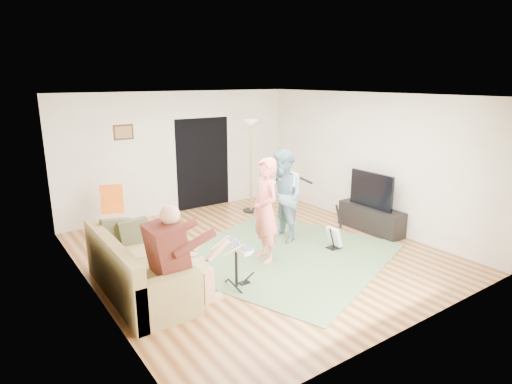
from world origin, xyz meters
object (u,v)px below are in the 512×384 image
(television, at_px, (371,190))
(guitar_spare, at_px, (334,237))
(drum_kit, at_px, (236,268))
(dining_chair, at_px, (113,221))
(guitarist, at_px, (283,196))
(sofa, at_px, (134,275))
(singer, at_px, (266,210))
(torchiere_lamp, at_px, (251,150))
(tv_cabinet, at_px, (371,219))

(television, bearing_deg, guitar_spare, -167.59)
(drum_kit, distance_m, dining_chair, 3.11)
(dining_chair, distance_m, television, 5.00)
(guitarist, xyz_separation_m, television, (1.73, -0.59, -0.01))
(sofa, bearing_deg, dining_chair, 79.58)
(singer, xyz_separation_m, guitar_spare, (1.29, -0.32, -0.64))
(torchiere_lamp, relative_size, dining_chair, 2.05)
(television, bearing_deg, torchiere_lamp, 115.93)
(sofa, xyz_separation_m, tv_cabinet, (4.80, -0.15, -0.04))
(singer, xyz_separation_m, tv_cabinet, (2.58, -0.05, -0.62))
(singer, relative_size, guitarist, 1.01)
(guitar_spare, relative_size, television, 0.81)
(guitar_spare, distance_m, television, 1.41)
(singer, xyz_separation_m, guitarist, (0.80, 0.55, -0.01))
(drum_kit, relative_size, torchiere_lamp, 0.33)
(sofa, distance_m, torchiere_lamp, 4.39)
(guitarist, relative_size, dining_chair, 1.69)
(drum_kit, distance_m, guitarist, 2.12)
(sofa, bearing_deg, drum_kit, -26.62)
(guitar_spare, xyz_separation_m, dining_chair, (-3.08, 2.76, 0.13))
(guitarist, distance_m, guitar_spare, 1.17)
(guitarist, bearing_deg, drum_kit, -51.31)
(guitar_spare, height_order, dining_chair, dining_chair)
(dining_chair, bearing_deg, television, -12.58)
(torchiere_lamp, height_order, dining_chair, torchiere_lamp)
(guitarist, height_order, guitar_spare, guitarist)
(guitarist, xyz_separation_m, dining_chair, (-2.59, 1.89, -0.50))
(television, bearing_deg, tv_cabinet, 0.00)
(guitarist, height_order, tv_cabinet, guitarist)
(sofa, xyz_separation_m, dining_chair, (0.43, 2.33, 0.07))
(torchiere_lamp, height_order, television, torchiere_lamp)
(drum_kit, relative_size, tv_cabinet, 0.49)
(sofa, height_order, torchiere_lamp, torchiere_lamp)
(dining_chair, bearing_deg, singer, -36.39)
(guitarist, distance_m, dining_chair, 3.25)
(television, bearing_deg, drum_kit, -171.76)
(guitarist, height_order, torchiere_lamp, torchiere_lamp)
(dining_chair, xyz_separation_m, tv_cabinet, (4.37, -2.48, -0.11))
(drum_kit, distance_m, television, 3.53)
(guitar_spare, distance_m, torchiere_lamp, 2.97)
(torchiere_lamp, bearing_deg, singer, -119.19)
(singer, height_order, television, singer)
(sofa, height_order, drum_kit, sofa)
(sofa, distance_m, guitarist, 3.10)
(sofa, bearing_deg, guitarist, 8.32)
(sofa, relative_size, drum_kit, 3.17)
(guitar_spare, relative_size, tv_cabinet, 0.59)
(guitar_spare, bearing_deg, guitarist, 119.45)
(singer, height_order, dining_chair, singer)
(singer, distance_m, television, 2.53)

